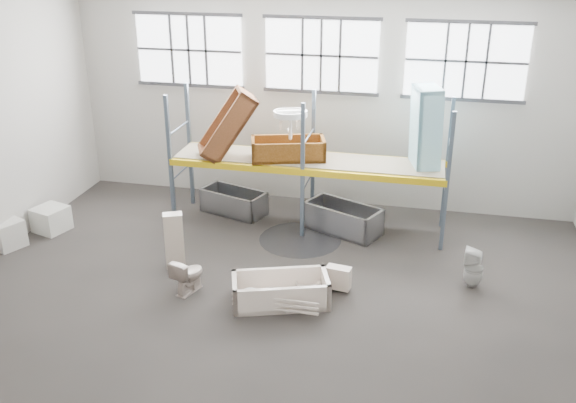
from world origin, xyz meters
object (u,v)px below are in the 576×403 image
(cistern_tall, at_px, (174,240))
(bucket, at_px, (250,299))
(toilet_white, at_px, (474,268))
(steel_tub_left, at_px, (234,202))
(steel_tub_right, at_px, (343,218))
(rust_tub_flat, at_px, (288,149))
(toilet_beige, at_px, (188,275))
(bathtub_beige, at_px, (280,290))
(blue_tub_upright, at_px, (426,129))
(carton_near, at_px, (6,233))

(cistern_tall, height_order, bucket, cistern_tall)
(toilet_white, relative_size, steel_tub_left, 0.52)
(steel_tub_right, height_order, rust_tub_flat, rust_tub_flat)
(toilet_beige, height_order, rust_tub_flat, rust_tub_flat)
(toilet_beige, distance_m, steel_tub_left, 3.67)
(bathtub_beige, height_order, toilet_beige, toilet_beige)
(cistern_tall, relative_size, rust_tub_flat, 0.72)
(cistern_tall, bearing_deg, bathtub_beige, -43.16)
(steel_tub_right, bearing_deg, toilet_beige, -127.12)
(steel_tub_right, bearing_deg, blue_tub_upright, 10.84)
(toilet_white, bearing_deg, carton_near, -80.17)
(bathtub_beige, distance_m, blue_tub_upright, 4.73)
(toilet_white, relative_size, blue_tub_upright, 0.44)
(bathtub_beige, xyz_separation_m, rust_tub_flat, (-0.61, 3.31, 1.57))
(bathtub_beige, relative_size, cistern_tall, 1.50)
(steel_tub_left, height_order, steel_tub_right, steel_tub_right)
(steel_tub_right, bearing_deg, steel_tub_left, 170.62)
(cistern_tall, height_order, steel_tub_right, cistern_tall)
(steel_tub_left, bearing_deg, carton_near, -146.80)
(toilet_white, bearing_deg, bucket, -60.34)
(cistern_tall, relative_size, steel_tub_right, 0.69)
(carton_near, bearing_deg, steel_tub_right, 18.54)
(blue_tub_upright, bearing_deg, rust_tub_flat, -175.47)
(toilet_beige, bearing_deg, cistern_tall, -35.90)
(toilet_beige, bearing_deg, steel_tub_left, -67.35)
(rust_tub_flat, relative_size, bucket, 5.07)
(toilet_beige, height_order, blue_tub_upright, blue_tub_upright)
(steel_tub_left, relative_size, bucket, 4.81)
(rust_tub_flat, bearing_deg, cistern_tall, -125.67)
(toilet_beige, relative_size, toilet_white, 0.88)
(blue_tub_upright, height_order, carton_near, blue_tub_upright)
(bathtub_beige, height_order, steel_tub_left, steel_tub_left)
(steel_tub_right, xyz_separation_m, blue_tub_upright, (1.63, 0.31, 2.09))
(toilet_beige, height_order, steel_tub_right, toilet_beige)
(rust_tub_flat, xyz_separation_m, carton_near, (-5.62, -2.39, -1.53))
(steel_tub_right, distance_m, carton_near, 7.27)
(cistern_tall, xyz_separation_m, carton_near, (-3.86, 0.05, -0.28))
(toilet_white, distance_m, blue_tub_upright, 3.17)
(toilet_beige, xyz_separation_m, blue_tub_upright, (4.06, 3.53, 2.05))
(steel_tub_left, bearing_deg, steel_tub_right, -9.38)
(toilet_white, distance_m, bucket, 4.23)
(bathtub_beige, height_order, bucket, bathtub_beige)
(steel_tub_right, bearing_deg, toilet_white, -34.39)
(blue_tub_upright, xyz_separation_m, carton_near, (-8.53, -2.63, -2.10))
(bathtub_beige, bearing_deg, toilet_beige, 160.81)
(toilet_beige, distance_m, blue_tub_upright, 5.76)
(bucket, bearing_deg, steel_tub_left, 111.20)
(bathtub_beige, xyz_separation_m, cistern_tall, (-2.37, 0.86, 0.32))
(carton_near, bearing_deg, bathtub_beige, -8.32)
(rust_tub_flat, distance_m, blue_tub_upright, 2.97)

